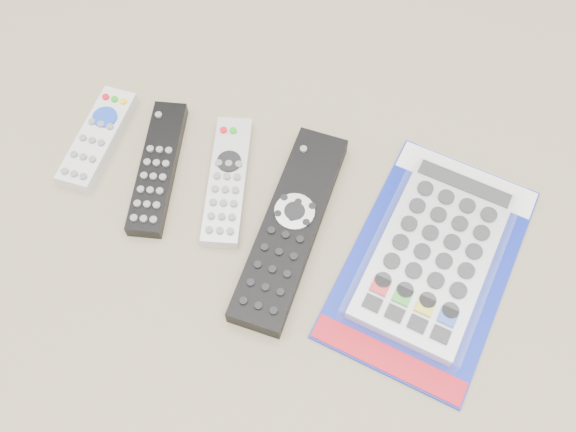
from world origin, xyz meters
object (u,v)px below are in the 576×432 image
(remote_large_black, at_px, (290,227))
(jumbo_remote_packaged, at_px, (434,254))
(remote_silver_dvd, at_px, (228,181))
(remote_small_grey, at_px, (98,139))
(remote_slim_black, at_px, (158,168))

(remote_large_black, height_order, jumbo_remote_packaged, jumbo_remote_packaged)
(remote_silver_dvd, bearing_deg, remote_small_grey, 163.85)
(remote_silver_dvd, xyz_separation_m, remote_large_black, (0.09, -0.04, 0.00))
(remote_large_black, bearing_deg, remote_slim_black, 171.96)
(remote_small_grey, relative_size, jumbo_remote_packaged, 0.47)
(remote_silver_dvd, bearing_deg, jumbo_remote_packaged, -18.69)
(remote_large_black, bearing_deg, remote_small_grey, 171.49)
(remote_slim_black, xyz_separation_m, remote_large_black, (0.18, -0.04, 0.00))
(remote_small_grey, bearing_deg, remote_large_black, -10.25)
(remote_slim_black, height_order, remote_silver_dvd, remote_slim_black)
(remote_large_black, bearing_deg, jumbo_remote_packaged, 6.59)
(remote_small_grey, distance_m, remote_slim_black, 0.09)
(remote_slim_black, distance_m, remote_large_black, 0.19)
(jumbo_remote_packaged, bearing_deg, remote_slim_black, -173.43)
(remote_silver_dvd, distance_m, jumbo_remote_packaged, 0.26)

